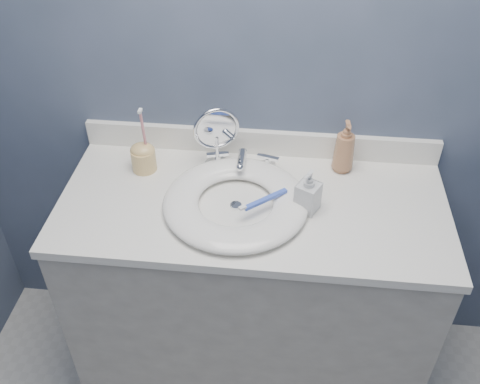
# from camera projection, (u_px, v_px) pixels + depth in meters

# --- Properties ---
(back_wall) EXTENTS (2.20, 0.02, 2.40)m
(back_wall) POSITION_uv_depth(u_px,v_px,m) (262.00, 68.00, 1.68)
(back_wall) COLOR #414D62
(back_wall) RESTS_ON ground
(vanity_cabinet) EXTENTS (1.20, 0.55, 0.85)m
(vanity_cabinet) POSITION_uv_depth(u_px,v_px,m) (251.00, 295.00, 1.97)
(vanity_cabinet) COLOR #BBB6AB
(vanity_cabinet) RESTS_ON ground
(countertop) EXTENTS (1.22, 0.57, 0.03)m
(countertop) POSITION_uv_depth(u_px,v_px,m) (253.00, 205.00, 1.69)
(countertop) COLOR white
(countertop) RESTS_ON vanity_cabinet
(backsplash) EXTENTS (1.22, 0.02, 0.09)m
(backsplash) POSITION_uv_depth(u_px,v_px,m) (260.00, 142.00, 1.85)
(backsplash) COLOR white
(backsplash) RESTS_ON countertop
(basin) EXTENTS (0.45, 0.45, 0.04)m
(basin) POSITION_uv_depth(u_px,v_px,m) (236.00, 202.00, 1.64)
(basin) COLOR white
(basin) RESTS_ON countertop
(drain) EXTENTS (0.04, 0.04, 0.01)m
(drain) POSITION_uv_depth(u_px,v_px,m) (236.00, 206.00, 1.65)
(drain) COLOR silver
(drain) RESTS_ON countertop
(faucet) EXTENTS (0.25, 0.13, 0.07)m
(faucet) POSITION_uv_depth(u_px,v_px,m) (242.00, 162.00, 1.79)
(faucet) COLOR silver
(faucet) RESTS_ON countertop
(makeup_mirror) EXTENTS (0.15, 0.09, 0.23)m
(makeup_mirror) POSITION_uv_depth(u_px,v_px,m) (217.00, 136.00, 1.74)
(makeup_mirror) COLOR silver
(makeup_mirror) RESTS_ON countertop
(soap_bottle_amber) EXTENTS (0.08, 0.08, 0.19)m
(soap_bottle_amber) POSITION_uv_depth(u_px,v_px,m) (345.00, 146.00, 1.74)
(soap_bottle_amber) COLOR #AA734D
(soap_bottle_amber) RESTS_ON countertop
(soap_bottle_clear) EXTENTS (0.09, 0.09, 0.14)m
(soap_bottle_clear) POSITION_uv_depth(u_px,v_px,m) (308.00, 191.00, 1.60)
(soap_bottle_clear) COLOR silver
(soap_bottle_clear) RESTS_ON countertop
(toothbrush_holder) EXTENTS (0.08, 0.08, 0.24)m
(toothbrush_holder) POSITION_uv_depth(u_px,v_px,m) (143.00, 156.00, 1.77)
(toothbrush_holder) COLOR #E2BB71
(toothbrush_holder) RESTS_ON countertop
(toothbrush_lying) EXTENTS (0.14, 0.12, 0.02)m
(toothbrush_lying) POSITION_uv_depth(u_px,v_px,m) (264.00, 200.00, 1.61)
(toothbrush_lying) COLOR blue
(toothbrush_lying) RESTS_ON basin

